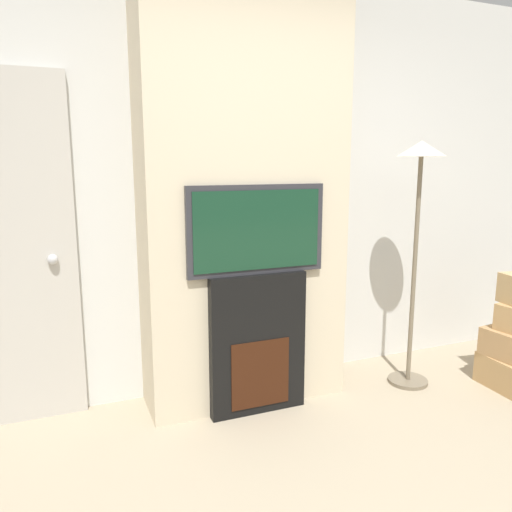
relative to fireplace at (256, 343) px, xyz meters
name	(u,v)px	position (x,y,z in m)	size (l,w,h in m)	color
wall_back	(230,188)	(0.00, 0.45, 0.92)	(6.00, 0.06, 2.70)	silver
chimney_breast	(243,190)	(0.00, 0.21, 0.92)	(1.26, 0.42, 2.70)	beige
fireplace	(256,343)	(0.00, 0.00, 0.00)	(0.60, 0.15, 0.87)	black
television	(256,230)	(0.00, 0.00, 0.70)	(0.85, 0.07, 0.52)	#2D2D33
floor_lamp	(419,197)	(1.13, -0.05, 0.87)	(0.32, 0.32, 1.66)	#726651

